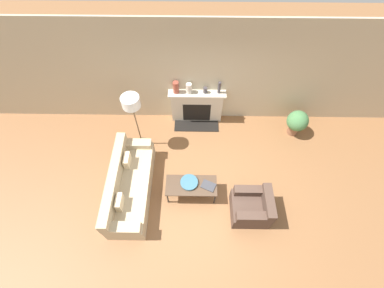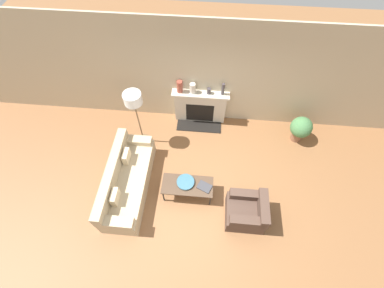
{
  "view_description": "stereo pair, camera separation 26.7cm",
  "coord_description": "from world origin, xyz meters",
  "px_view_note": "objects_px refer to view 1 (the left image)",
  "views": [
    {
      "loc": [
        -0.3,
        -2.25,
        5.6
      ],
      "look_at": [
        -0.35,
        1.28,
        0.45
      ],
      "focal_mm": 24.0,
      "sensor_mm": 36.0,
      "label": 1
    },
    {
      "loc": [
        -0.03,
        -2.24,
        5.6
      ],
      "look_at": [
        -0.35,
        1.28,
        0.45
      ],
      "focal_mm": 24.0,
      "sensor_mm": 36.0,
      "label": 2
    }
  ],
  "objects_px": {
    "fireplace": "(197,107)",
    "coffee_table": "(191,186)",
    "bowl": "(189,182)",
    "potted_plant": "(297,122)",
    "couch": "(129,186)",
    "mantel_vase_center_right": "(205,90)",
    "armchair_near": "(252,207)",
    "floor_lamp": "(132,107)",
    "book": "(208,186)",
    "mantel_vase_left": "(176,87)",
    "mantel_vase_center_left": "(189,88)",
    "mantel_vase_right": "(219,88)"
  },
  "relations": [
    {
      "from": "fireplace",
      "to": "coffee_table",
      "type": "xyz_separation_m",
      "value": [
        -0.11,
        -2.29,
        -0.07
      ]
    },
    {
      "from": "bowl",
      "to": "potted_plant",
      "type": "distance_m",
      "value": 3.29
    },
    {
      "from": "couch",
      "to": "mantel_vase_center_right",
      "type": "height_order",
      "value": "mantel_vase_center_right"
    },
    {
      "from": "mantel_vase_center_right",
      "to": "bowl",
      "type": "bearing_deg",
      "value": -99.16
    },
    {
      "from": "armchair_near",
      "to": "floor_lamp",
      "type": "bearing_deg",
      "value": -124.87
    },
    {
      "from": "coffee_table",
      "to": "mantel_vase_center_right",
      "type": "relative_size",
      "value": 7.19
    },
    {
      "from": "mantel_vase_center_right",
      "to": "potted_plant",
      "type": "distance_m",
      "value": 2.53
    },
    {
      "from": "fireplace",
      "to": "book",
      "type": "xyz_separation_m",
      "value": [
        0.26,
        -2.3,
        -0.02
      ]
    },
    {
      "from": "coffee_table",
      "to": "armchair_near",
      "type": "bearing_deg",
      "value": -18.03
    },
    {
      "from": "mantel_vase_left",
      "to": "bowl",
      "type": "bearing_deg",
      "value": -80.74
    },
    {
      "from": "coffee_table",
      "to": "bowl",
      "type": "height_order",
      "value": "bowl"
    },
    {
      "from": "couch",
      "to": "bowl",
      "type": "height_order",
      "value": "couch"
    },
    {
      "from": "bowl",
      "to": "potted_plant",
      "type": "bearing_deg",
      "value": 32.86
    },
    {
      "from": "mantel_vase_center_right",
      "to": "potted_plant",
      "type": "height_order",
      "value": "mantel_vase_center_right"
    },
    {
      "from": "couch",
      "to": "mantel_vase_center_left",
      "type": "height_order",
      "value": "mantel_vase_center_left"
    },
    {
      "from": "mantel_vase_left",
      "to": "floor_lamp",
      "type": "bearing_deg",
      "value": -135.57
    },
    {
      "from": "mantel_vase_center_right",
      "to": "potted_plant",
      "type": "relative_size",
      "value": 0.21
    },
    {
      "from": "fireplace",
      "to": "coffee_table",
      "type": "bearing_deg",
      "value": -92.8
    },
    {
      "from": "book",
      "to": "potted_plant",
      "type": "distance_m",
      "value": 2.99
    },
    {
      "from": "mantel_vase_center_right",
      "to": "potted_plant",
      "type": "bearing_deg",
      "value": -10.91
    },
    {
      "from": "fireplace",
      "to": "mantel_vase_left",
      "type": "bearing_deg",
      "value": 178.31
    },
    {
      "from": "book",
      "to": "couch",
      "type": "bearing_deg",
      "value": -157.35
    },
    {
      "from": "couch",
      "to": "mantel_vase_right",
      "type": "height_order",
      "value": "mantel_vase_right"
    },
    {
      "from": "bowl",
      "to": "mantel_vase_right",
      "type": "height_order",
      "value": "mantel_vase_right"
    },
    {
      "from": "mantel_vase_left",
      "to": "mantel_vase_right",
      "type": "bearing_deg",
      "value": 0.0
    },
    {
      "from": "armchair_near",
      "to": "mantel_vase_center_right",
      "type": "bearing_deg",
      "value": -159.9
    },
    {
      "from": "book",
      "to": "potted_plant",
      "type": "relative_size",
      "value": 0.47
    },
    {
      "from": "mantel_vase_right",
      "to": "potted_plant",
      "type": "distance_m",
      "value": 2.23
    },
    {
      "from": "floor_lamp",
      "to": "coffee_table",
      "type": "bearing_deg",
      "value": -46.81
    },
    {
      "from": "book",
      "to": "floor_lamp",
      "type": "bearing_deg",
      "value": 164.38
    },
    {
      "from": "mantel_vase_left",
      "to": "mantel_vase_center_left",
      "type": "relative_size",
      "value": 1.19
    },
    {
      "from": "mantel_vase_center_left",
      "to": "mantel_vase_center_right",
      "type": "height_order",
      "value": "mantel_vase_center_left"
    },
    {
      "from": "floor_lamp",
      "to": "mantel_vase_right",
      "type": "bearing_deg",
      "value": 24.24
    },
    {
      "from": "armchair_near",
      "to": "book",
      "type": "height_order",
      "value": "armchair_near"
    },
    {
      "from": "book",
      "to": "mantel_vase_right",
      "type": "distance_m",
      "value": 2.44
    },
    {
      "from": "mantel_vase_center_right",
      "to": "mantel_vase_left",
      "type": "bearing_deg",
      "value": 180.0
    },
    {
      "from": "armchair_near",
      "to": "mantel_vase_right",
      "type": "xyz_separation_m",
      "value": [
        -0.66,
        2.73,
        0.87
      ]
    },
    {
      "from": "fireplace",
      "to": "mantel_vase_right",
      "type": "bearing_deg",
      "value": 1.64
    },
    {
      "from": "fireplace",
      "to": "mantel_vase_center_right",
      "type": "relative_size",
      "value": 9.4
    },
    {
      "from": "couch",
      "to": "mantel_vase_left",
      "type": "bearing_deg",
      "value": -23.61
    },
    {
      "from": "coffee_table",
      "to": "bowl",
      "type": "relative_size",
      "value": 2.89
    },
    {
      "from": "mantel_vase_center_left",
      "to": "mantel_vase_right",
      "type": "relative_size",
      "value": 0.81
    },
    {
      "from": "fireplace",
      "to": "mantel_vase_center_left",
      "type": "height_order",
      "value": "mantel_vase_center_left"
    },
    {
      "from": "mantel_vase_left",
      "to": "mantel_vase_right",
      "type": "height_order",
      "value": "mantel_vase_right"
    },
    {
      "from": "mantel_vase_center_right",
      "to": "fireplace",
      "type": "bearing_deg",
      "value": -175.62
    },
    {
      "from": "floor_lamp",
      "to": "mantel_vase_center_left",
      "type": "bearing_deg",
      "value": 35.95
    },
    {
      "from": "potted_plant",
      "to": "mantel_vase_center_left",
      "type": "bearing_deg",
      "value": 170.65
    },
    {
      "from": "fireplace",
      "to": "floor_lamp",
      "type": "bearing_deg",
      "value": -148.62
    },
    {
      "from": "bowl",
      "to": "book",
      "type": "distance_m",
      "value": 0.43
    },
    {
      "from": "mantel_vase_center_right",
      "to": "mantel_vase_right",
      "type": "relative_size",
      "value": 0.47
    }
  ]
}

